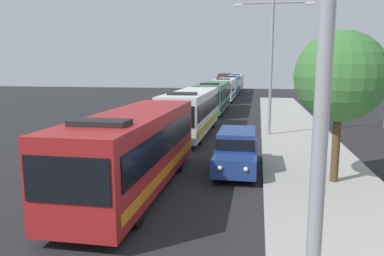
{
  "coord_description": "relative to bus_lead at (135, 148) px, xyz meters",
  "views": [
    {
      "loc": [
        3.3,
        -1.74,
        4.77
      ],
      "look_at": [
        0.0,
        16.75,
        1.66
      ],
      "focal_mm": 34.79,
      "sensor_mm": 36.0,
      "label": 1
    }
  ],
  "objects": [
    {
      "name": "bus_second_in_line",
      "position": [
        0.0,
        12.31,
        0.0
      ],
      "size": [
        2.58,
        11.13,
        3.21
      ],
      "color": "silver",
      "rests_on": "ground_plane"
    },
    {
      "name": "bus_middle",
      "position": [
        0.0,
        25.6,
        0.0
      ],
      "size": [
        2.58,
        11.9,
        3.21
      ],
      "color": "#33724C",
      "rests_on": "ground_plane"
    },
    {
      "name": "bus_tail_end",
      "position": [
        0.0,
        65.83,
        0.0
      ],
      "size": [
        2.58,
        11.5,
        3.21
      ],
      "color": "silver",
      "rests_on": "ground_plane"
    },
    {
      "name": "streetlamp_mid",
      "position": [
        5.4,
        12.48,
        3.82
      ],
      "size": [
        5.15,
        0.28,
        8.93
      ],
      "color": "gray",
      "rests_on": "sidewalk"
    },
    {
      "name": "white_suv",
      "position": [
        3.7,
        3.43,
        -0.65
      ],
      "size": [
        1.86,
        5.05,
        1.9
      ],
      "color": "navy",
      "rests_on": "ground_plane"
    },
    {
      "name": "bus_lead",
      "position": [
        0.0,
        0.0,
        0.0
      ],
      "size": [
        2.58,
        10.47,
        3.21
      ],
      "color": "maroon",
      "rests_on": "ground_plane"
    },
    {
      "name": "roadside_tree",
      "position": [
        7.73,
        2.06,
        2.68
      ],
      "size": [
        3.56,
        3.56,
        6.01
      ],
      "color": "#4C3823",
      "rests_on": "sidewalk"
    },
    {
      "name": "streetlamp_near",
      "position": [
        5.4,
        -8.44,
        3.09
      ],
      "size": [
        5.41,
        0.28,
        7.51
      ],
      "color": "gray",
      "rests_on": "sidewalk"
    },
    {
      "name": "bus_fourth_in_line",
      "position": [
        0.0,
        39.11,
        0.0
      ],
      "size": [
        2.58,
        10.95,
        3.21
      ],
      "color": "silver",
      "rests_on": "ground_plane"
    },
    {
      "name": "box_truck_oncoming",
      "position": [
        -3.3,
        72.9,
        0.03
      ],
      "size": [
        2.35,
        8.43,
        3.15
      ],
      "color": "maroon",
      "rests_on": "ground_plane"
    },
    {
      "name": "bus_rear",
      "position": [
        0.0,
        51.83,
        0.0
      ],
      "size": [
        2.58,
        12.26,
        3.21
      ],
      "color": "#284C8C",
      "rests_on": "ground_plane"
    }
  ]
}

